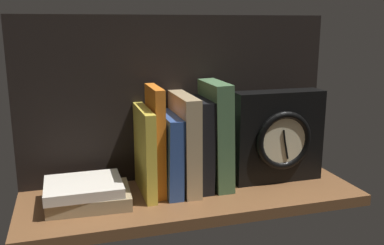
{
  "coord_description": "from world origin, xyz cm",
  "views": [
    {
      "loc": [
        -26.84,
        -89.27,
        38.62
      ],
      "look_at": [
        0.95,
        3.64,
        15.99
      ],
      "focal_mm": 39.99,
      "sensor_mm": 36.0,
      "label": 1
    }
  ],
  "objects_px": {
    "book_blue_modern": "(169,153)",
    "book_green_romantic": "(216,135)",
    "book_orange_pandolfini": "(155,140)",
    "framed_clock": "(278,137)",
    "book_yellow_seinlanguage": "(145,151)",
    "book_tan_shortstories": "(184,143)",
    "book_stack_side": "(87,193)",
    "book_black_skeptic": "(200,143)"
  },
  "relations": [
    {
      "from": "book_blue_modern",
      "to": "book_green_romantic",
      "type": "relative_size",
      "value": 0.72
    },
    {
      "from": "book_orange_pandolfini",
      "to": "framed_clock",
      "type": "distance_m",
      "value": 0.31
    },
    {
      "from": "book_yellow_seinlanguage",
      "to": "book_green_romantic",
      "type": "bearing_deg",
      "value": 0.0
    },
    {
      "from": "book_yellow_seinlanguage",
      "to": "book_tan_shortstories",
      "type": "height_order",
      "value": "book_tan_shortstories"
    },
    {
      "from": "book_blue_modern",
      "to": "book_stack_side",
      "type": "xyz_separation_m",
      "value": [
        -0.19,
        -0.03,
        -0.07
      ]
    },
    {
      "from": "book_yellow_seinlanguage",
      "to": "book_stack_side",
      "type": "height_order",
      "value": "book_yellow_seinlanguage"
    },
    {
      "from": "book_yellow_seinlanguage",
      "to": "book_black_skeptic",
      "type": "height_order",
      "value": "book_black_skeptic"
    },
    {
      "from": "book_black_skeptic",
      "to": "book_stack_side",
      "type": "bearing_deg",
      "value": -173.6
    },
    {
      "from": "book_blue_modern",
      "to": "book_green_romantic",
      "type": "distance_m",
      "value": 0.12
    },
    {
      "from": "book_orange_pandolfini",
      "to": "book_blue_modern",
      "type": "relative_size",
      "value": 1.36
    },
    {
      "from": "book_orange_pandolfini",
      "to": "framed_clock",
      "type": "relative_size",
      "value": 1.1
    },
    {
      "from": "book_tan_shortstories",
      "to": "book_stack_side",
      "type": "bearing_deg",
      "value": -172.55
    },
    {
      "from": "book_green_romantic",
      "to": "book_black_skeptic",
      "type": "bearing_deg",
      "value": 180.0
    },
    {
      "from": "book_black_skeptic",
      "to": "framed_clock",
      "type": "distance_m",
      "value": 0.2
    },
    {
      "from": "book_green_romantic",
      "to": "framed_clock",
      "type": "bearing_deg",
      "value": -5.01
    },
    {
      "from": "book_yellow_seinlanguage",
      "to": "book_green_romantic",
      "type": "distance_m",
      "value": 0.17
    },
    {
      "from": "book_orange_pandolfini",
      "to": "book_black_skeptic",
      "type": "height_order",
      "value": "book_orange_pandolfini"
    },
    {
      "from": "framed_clock",
      "to": "book_orange_pandolfini",
      "type": "bearing_deg",
      "value": 177.4
    },
    {
      "from": "book_orange_pandolfini",
      "to": "book_green_romantic",
      "type": "height_order",
      "value": "book_green_romantic"
    },
    {
      "from": "book_orange_pandolfini",
      "to": "book_stack_side",
      "type": "bearing_deg",
      "value": -169.42
    },
    {
      "from": "book_orange_pandolfini",
      "to": "book_green_romantic",
      "type": "distance_m",
      "value": 0.15
    },
    {
      "from": "book_green_romantic",
      "to": "book_stack_side",
      "type": "height_order",
      "value": "book_green_romantic"
    },
    {
      "from": "book_tan_shortstories",
      "to": "book_green_romantic",
      "type": "height_order",
      "value": "book_green_romantic"
    },
    {
      "from": "book_orange_pandolfini",
      "to": "book_tan_shortstories",
      "type": "distance_m",
      "value": 0.07
    },
    {
      "from": "book_yellow_seinlanguage",
      "to": "book_black_skeptic",
      "type": "distance_m",
      "value": 0.13
    },
    {
      "from": "book_orange_pandolfini",
      "to": "book_tan_shortstories",
      "type": "bearing_deg",
      "value": 0.0
    },
    {
      "from": "book_blue_modern",
      "to": "book_black_skeptic",
      "type": "relative_size",
      "value": 0.85
    },
    {
      "from": "book_yellow_seinlanguage",
      "to": "book_orange_pandolfini",
      "type": "distance_m",
      "value": 0.04
    },
    {
      "from": "book_orange_pandolfini",
      "to": "book_tan_shortstories",
      "type": "relative_size",
      "value": 1.1
    },
    {
      "from": "book_green_romantic",
      "to": "book_stack_side",
      "type": "distance_m",
      "value": 0.33
    },
    {
      "from": "book_black_skeptic",
      "to": "book_green_romantic",
      "type": "xyz_separation_m",
      "value": [
        0.04,
        0.0,
        0.02
      ]
    },
    {
      "from": "book_blue_modern",
      "to": "book_stack_side",
      "type": "distance_m",
      "value": 0.2
    },
    {
      "from": "book_blue_modern",
      "to": "book_green_romantic",
      "type": "xyz_separation_m",
      "value": [
        0.12,
        0.0,
        0.04
      ]
    },
    {
      "from": "book_yellow_seinlanguage",
      "to": "book_green_romantic",
      "type": "relative_size",
      "value": 0.79
    },
    {
      "from": "book_green_romantic",
      "to": "framed_clock",
      "type": "distance_m",
      "value": 0.16
    },
    {
      "from": "book_blue_modern",
      "to": "book_green_romantic",
      "type": "bearing_deg",
      "value": 0.0
    },
    {
      "from": "book_black_skeptic",
      "to": "book_stack_side",
      "type": "distance_m",
      "value": 0.28
    },
    {
      "from": "book_orange_pandolfini",
      "to": "book_green_romantic",
      "type": "xyz_separation_m",
      "value": [
        0.15,
        0.0,
        0.0
      ]
    },
    {
      "from": "book_yellow_seinlanguage",
      "to": "book_green_romantic",
      "type": "xyz_separation_m",
      "value": [
        0.17,
        0.0,
        0.03
      ]
    },
    {
      "from": "book_tan_shortstories",
      "to": "book_orange_pandolfini",
      "type": "bearing_deg",
      "value": 180.0
    },
    {
      "from": "framed_clock",
      "to": "book_stack_side",
      "type": "relative_size",
      "value": 1.23
    },
    {
      "from": "book_green_romantic",
      "to": "book_stack_side",
      "type": "relative_size",
      "value": 1.38
    }
  ]
}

